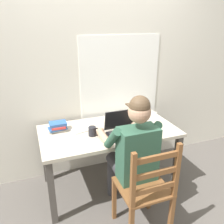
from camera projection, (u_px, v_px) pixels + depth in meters
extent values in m
plane|color=#56514C|center=(109.00, 184.00, 2.76)|extent=(8.00, 8.00, 0.00)
cube|color=silver|center=(95.00, 68.00, 2.69)|extent=(6.00, 0.04, 2.60)
cube|color=white|center=(120.00, 78.00, 2.82)|extent=(1.01, 0.01, 1.02)
cube|color=beige|center=(120.00, 118.00, 3.01)|extent=(1.07, 0.06, 0.04)
cube|color=#BCB29E|center=(109.00, 131.00, 2.50)|extent=(1.46, 0.77, 0.03)
cube|color=#4C4742|center=(52.00, 193.00, 2.12)|extent=(0.06, 0.06, 0.68)
cube|color=#4C4742|center=(177.00, 163.00, 2.56)|extent=(0.06, 0.06, 0.68)
cube|color=#4C4742|center=(45.00, 156.00, 2.70)|extent=(0.06, 0.06, 0.68)
cube|color=#4C4742|center=(147.00, 137.00, 3.14)|extent=(0.06, 0.06, 0.68)
cube|color=#2D5642|center=(137.00, 154.00, 2.02)|extent=(0.34, 0.20, 0.50)
sphere|color=tan|center=(139.00, 112.00, 1.87)|extent=(0.19, 0.19, 0.19)
sphere|color=brown|center=(140.00, 106.00, 1.86)|extent=(0.17, 0.17, 0.17)
cube|color=brown|center=(135.00, 105.00, 1.94)|extent=(0.13, 0.10, 0.01)
cylinder|color=#38383D|center=(119.00, 168.00, 2.26)|extent=(0.13, 0.40, 0.13)
cylinder|color=#38383D|center=(136.00, 164.00, 2.31)|extent=(0.13, 0.40, 0.13)
cylinder|color=#38383D|center=(112.00, 176.00, 2.52)|extent=(0.10, 0.10, 0.48)
cylinder|color=#38383D|center=(127.00, 172.00, 2.58)|extent=(0.10, 0.10, 0.48)
cylinder|color=#2D5642|center=(113.00, 138.00, 1.98)|extent=(0.10, 0.25, 0.26)
cylinder|color=tan|center=(104.00, 137.00, 2.22)|extent=(0.07, 0.28, 0.07)
sphere|color=tan|center=(101.00, 131.00, 2.34)|extent=(0.08, 0.08, 0.08)
cylinder|color=#2D5642|center=(153.00, 131.00, 2.11)|extent=(0.10, 0.25, 0.26)
cylinder|color=tan|center=(141.00, 131.00, 2.35)|extent=(0.07, 0.28, 0.07)
sphere|color=tan|center=(134.00, 126.00, 2.47)|extent=(0.08, 0.08, 0.08)
cube|color=brown|center=(142.00, 187.00, 2.01)|extent=(0.42, 0.42, 0.02)
cube|color=brown|center=(149.00, 190.00, 2.32)|extent=(0.04, 0.04, 0.46)
cube|color=brown|center=(114.00, 199.00, 2.20)|extent=(0.04, 0.04, 0.46)
cube|color=brown|center=(171.00, 218.00, 1.99)|extent=(0.04, 0.04, 0.46)
cube|color=brown|center=(177.00, 170.00, 1.82)|extent=(0.04, 0.04, 0.48)
cube|color=brown|center=(133.00, 181.00, 1.69)|extent=(0.04, 0.04, 0.48)
cube|color=brown|center=(155.00, 188.00, 1.80)|extent=(0.36, 0.02, 0.04)
cube|color=brown|center=(156.00, 173.00, 1.75)|extent=(0.36, 0.02, 0.04)
cube|color=brown|center=(157.00, 158.00, 1.69)|extent=(0.36, 0.02, 0.04)
cube|color=black|center=(125.00, 135.00, 2.36)|extent=(0.33, 0.23, 0.02)
cube|color=#2B2B2D|center=(125.00, 134.00, 2.36)|extent=(0.29, 0.17, 0.00)
cube|color=black|center=(120.00, 119.00, 2.44)|extent=(0.33, 0.06, 0.22)
cube|color=#4C515B|center=(120.00, 119.00, 2.44)|extent=(0.29, 0.04, 0.19)
ellipsoid|color=black|center=(150.00, 131.00, 2.43)|extent=(0.06, 0.10, 0.03)
cylinder|color=white|center=(140.00, 114.00, 2.77)|extent=(0.08, 0.08, 0.10)
torus|color=white|center=(144.00, 113.00, 2.79)|extent=(0.05, 0.01, 0.05)
cylinder|color=black|center=(92.00, 131.00, 2.35)|extent=(0.08, 0.08, 0.10)
torus|color=black|center=(97.00, 130.00, 2.36)|extent=(0.05, 0.01, 0.05)
cube|color=gray|center=(58.00, 130.00, 2.47)|extent=(0.19, 0.15, 0.02)
cube|color=#2D5B9E|center=(58.00, 128.00, 2.45)|extent=(0.20, 0.14, 0.02)
cube|color=#BC332D|center=(58.00, 126.00, 2.45)|extent=(0.15, 0.15, 0.02)
cube|color=#2D5B9E|center=(58.00, 124.00, 2.45)|extent=(0.18, 0.13, 0.03)
cube|color=silver|center=(82.00, 129.00, 2.49)|extent=(0.25, 0.19, 0.01)
cube|color=silver|center=(90.00, 145.00, 2.18)|extent=(0.26, 0.20, 0.00)
cube|color=teal|center=(114.00, 121.00, 2.71)|extent=(0.15, 0.12, 0.00)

